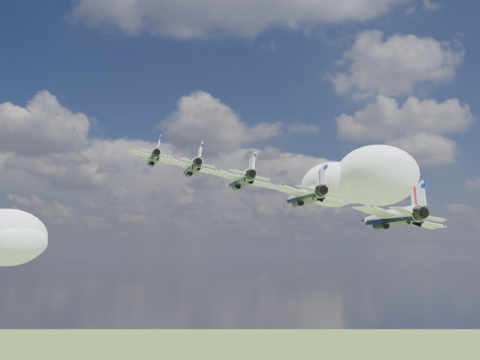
% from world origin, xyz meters
% --- Properties ---
extents(cloud_far, '(69.08, 54.28, 27.14)m').
position_xyz_m(cloud_far, '(37.33, 241.12, 178.68)').
color(cloud_far, white).
extents(jet_0, '(14.21, 16.10, 5.86)m').
position_xyz_m(jet_0, '(-8.18, 8.13, 156.04)').
color(jet_0, white).
extents(jet_1, '(14.21, 16.10, 5.86)m').
position_xyz_m(jet_1, '(1.31, -0.50, 152.60)').
color(jet_1, silver).
extents(jet_2, '(14.21, 16.10, 5.86)m').
position_xyz_m(jet_2, '(10.80, -9.12, 149.16)').
color(jet_2, white).
extents(jet_3, '(14.21, 16.10, 5.86)m').
position_xyz_m(jet_3, '(20.30, -17.75, 145.73)').
color(jet_3, white).
extents(jet_4, '(14.21, 16.10, 5.86)m').
position_xyz_m(jet_4, '(29.79, -26.38, 142.29)').
color(jet_4, white).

